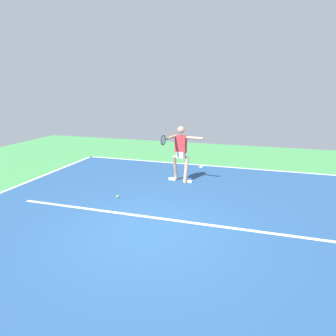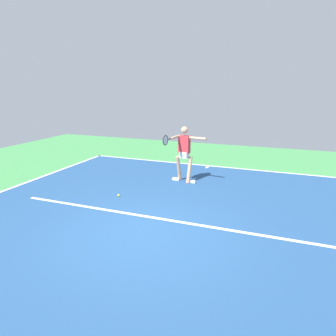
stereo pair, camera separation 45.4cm
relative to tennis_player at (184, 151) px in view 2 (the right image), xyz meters
name	(u,v)px [view 2 (the right image)]	position (x,y,z in m)	size (l,w,h in m)	color
ground_plane	(144,231)	(-0.27, 3.50, -1.01)	(20.55, 20.55, 0.00)	#428E4C
court_surface	(144,231)	(-0.27, 3.50, -1.00)	(9.81, 11.53, 0.00)	navy
court_line_baseline_near	(208,166)	(-0.27, -2.22, -1.00)	(9.81, 0.10, 0.01)	white
court_line_service	(157,218)	(-0.27, 2.82, -1.00)	(7.35, 0.10, 0.01)	white
court_line_centre_mark	(207,167)	(-0.27, -2.02, -1.00)	(0.10, 0.30, 0.01)	white
tennis_player	(184,151)	(0.00, 0.00, 0.00)	(1.11, 1.19, 1.75)	tan
tennis_ball_by_sideline	(119,195)	(1.24, 1.90, -0.97)	(0.07, 0.07, 0.07)	yellow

